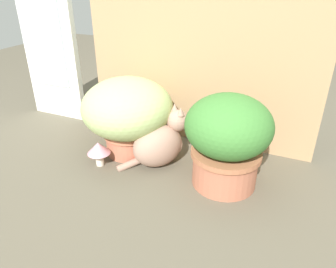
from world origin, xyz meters
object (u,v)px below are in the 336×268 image
object	(u,v)px
cat	(161,143)
mushroom_ornament_pink	(99,149)
leafy_planter	(227,138)
grass_planter	(128,112)

from	to	relation	value
cat	mushroom_ornament_pink	xyz separation A→B (m)	(-0.28, -0.14, -0.03)
cat	mushroom_ornament_pink	world-z (taller)	cat
leafy_planter	grass_planter	bearing A→B (deg)	172.20
mushroom_ornament_pink	grass_planter	bearing A→B (deg)	68.69
leafy_planter	cat	distance (m)	0.36
cat	mushroom_ornament_pink	size ratio (longest dim) A/B	2.50
leafy_planter	cat	xyz separation A→B (m)	(-0.34, 0.03, -0.11)
leafy_planter	cat	bearing A→B (deg)	174.99
mushroom_ornament_pink	cat	bearing A→B (deg)	25.91
grass_planter	mushroom_ornament_pink	size ratio (longest dim) A/B	3.64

